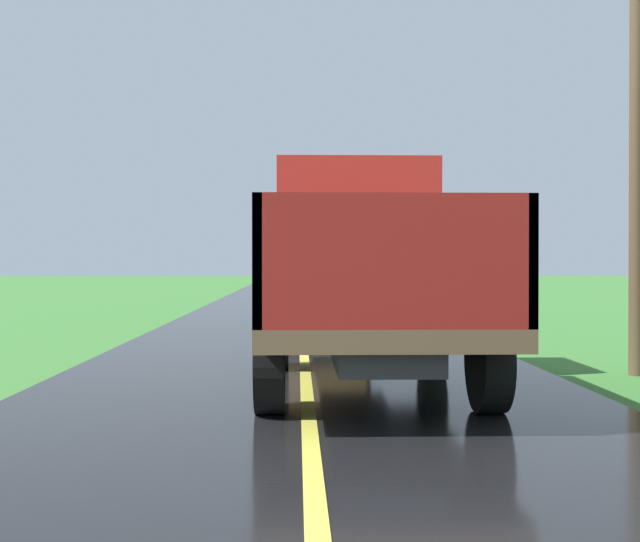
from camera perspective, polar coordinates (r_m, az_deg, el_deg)
name	(u,v)px	position (r m, az deg, el deg)	size (l,w,h in m)	color
banana_truck_near	(360,267)	(10.36, 2.74, 0.26)	(2.38, 5.82, 2.80)	#2D2D30
banana_truck_far	(314,265)	(21.15, -0.44, 0.41)	(2.38, 5.81, 2.80)	#2D2D30
utility_pole_roadside	(637,104)	(12.24, 20.76, 10.60)	(1.67, 0.20, 6.83)	brown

